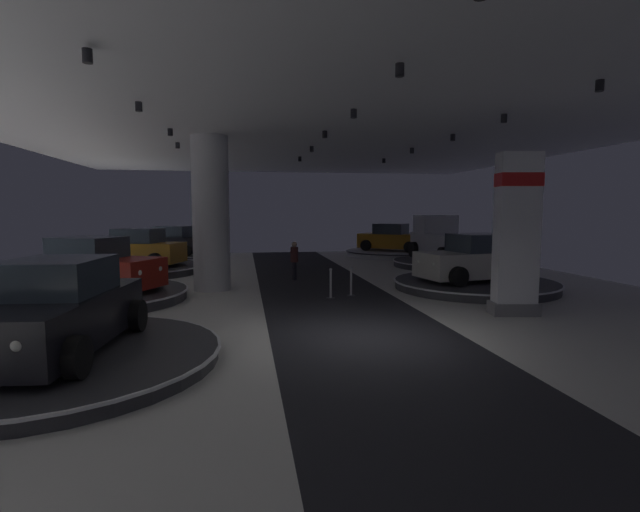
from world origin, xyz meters
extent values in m
cube|color=silver|center=(0.00, 0.00, -0.03)|extent=(24.00, 44.00, 0.05)
cube|color=#232328|center=(0.00, 0.00, 0.00)|extent=(4.40, 44.00, 0.01)
cube|color=silver|center=(0.00, 0.00, 5.55)|extent=(24.00, 44.00, 0.10)
cylinder|color=black|center=(-5.15, -1.87, 5.32)|extent=(0.16, 0.16, 0.22)
cylinder|color=black|center=(-5.15, 1.79, 5.32)|extent=(0.16, 0.16, 0.22)
cylinder|color=black|center=(-4.97, 5.39, 5.32)|extent=(0.16, 0.16, 0.22)
cylinder|color=black|center=(-5.16, 8.40, 5.32)|extent=(0.16, 0.16, 0.22)
cylinder|color=black|center=(-4.97, 12.24, 5.32)|extent=(0.16, 0.16, 0.22)
cylinder|color=black|center=(0.02, -1.97, 5.32)|extent=(0.16, 0.16, 0.22)
cylinder|color=black|center=(0.07, 1.73, 5.32)|extent=(0.16, 0.16, 0.22)
cylinder|color=black|center=(-0.11, 5.01, 5.32)|extent=(0.16, 0.16, 0.22)
cylinder|color=black|center=(-0.01, 8.62, 5.32)|extent=(0.16, 0.16, 0.22)
cylinder|color=black|center=(-0.06, 12.24, 5.32)|extent=(0.16, 0.16, 0.22)
cylinder|color=black|center=(4.25, -1.62, 5.32)|extent=(0.16, 0.16, 0.22)
cylinder|color=black|center=(4.18, 1.68, 5.32)|extent=(0.16, 0.16, 0.22)
cylinder|color=black|center=(4.26, 4.95, 5.32)|extent=(0.16, 0.16, 0.22)
cylinder|color=black|center=(4.13, 8.44, 5.32)|extent=(0.16, 0.16, 0.22)
cylinder|color=black|center=(4.12, 12.33, 5.32)|extent=(0.16, 0.16, 0.22)
cylinder|color=silver|center=(-3.90, 7.07, 2.75)|extent=(1.32, 1.32, 5.50)
cube|color=slate|center=(4.60, 1.56, 0.17)|extent=(1.35, 0.84, 0.35)
cube|color=white|center=(4.60, 1.56, 2.39)|extent=(1.18, 0.73, 4.07)
cube|color=red|center=(4.60, 1.56, 3.69)|extent=(1.20, 0.76, 0.36)
cylinder|color=#333338|center=(-7.68, 12.35, 0.17)|extent=(5.88, 5.88, 0.34)
cylinder|color=white|center=(-7.68, 12.35, 0.31)|extent=(6.00, 6.00, 0.05)
cube|color=#B77519|center=(-7.68, 12.35, 0.95)|extent=(4.54, 2.94, 0.90)
cube|color=#2D3842|center=(-7.54, 12.30, 1.70)|extent=(2.27, 2.04, 0.70)
cylinder|color=black|center=(-9.34, 11.80, 0.68)|extent=(0.71, 0.41, 0.68)
cylinder|color=black|center=(-8.76, 13.72, 0.68)|extent=(0.71, 0.41, 0.68)
cylinder|color=black|center=(-6.61, 10.97, 0.68)|extent=(0.71, 0.41, 0.68)
cylinder|color=black|center=(-6.02, 12.89, 0.68)|extent=(0.71, 0.41, 0.68)
sphere|color=white|center=(-9.79, 12.47, 1.07)|extent=(0.18, 0.18, 0.18)
sphere|color=white|center=(-9.51, 13.42, 1.07)|extent=(0.18, 0.18, 0.18)
cylinder|color=#333338|center=(5.60, 5.66, 0.16)|extent=(5.77, 5.77, 0.32)
cylinder|color=white|center=(5.60, 5.66, 0.29)|extent=(5.89, 5.89, 0.05)
cube|color=silver|center=(5.60, 5.66, 0.93)|extent=(4.45, 2.51, 0.90)
cube|color=#2D3842|center=(5.75, 5.69, 1.68)|extent=(2.14, 1.87, 0.70)
cylinder|color=black|center=(4.37, 4.43, 0.66)|extent=(0.71, 0.34, 0.68)
cylinder|color=black|center=(4.02, 6.39, 0.66)|extent=(0.71, 0.34, 0.68)
cylinder|color=black|center=(7.18, 4.93, 0.66)|extent=(0.71, 0.34, 0.68)
cylinder|color=black|center=(6.83, 6.89, 0.66)|extent=(0.71, 0.34, 0.68)
sphere|color=white|center=(3.66, 4.81, 1.04)|extent=(0.18, 0.18, 0.18)
sphere|color=white|center=(3.49, 5.79, 1.04)|extent=(0.18, 0.18, 0.18)
cylinder|color=#333338|center=(-6.15, -1.07, 0.14)|extent=(5.78, 5.78, 0.28)
cylinder|color=white|center=(-6.15, -1.07, 0.25)|extent=(5.89, 5.89, 0.05)
cube|color=black|center=(-6.15, -1.07, 0.89)|extent=(2.20, 4.36, 0.90)
cube|color=#2D3842|center=(-6.13, -0.92, 1.64)|extent=(1.74, 2.04, 0.70)
cylinder|color=black|center=(-5.29, -2.59, 0.62)|extent=(0.29, 0.70, 0.68)
cylinder|color=black|center=(-5.01, 0.25, 0.62)|extent=(0.29, 0.70, 0.68)
cylinder|color=black|center=(-7.00, 0.44, 0.62)|extent=(0.29, 0.70, 0.68)
sphere|color=white|center=(-5.85, -3.17, 1.00)|extent=(0.18, 0.18, 0.18)
cylinder|color=silver|center=(-6.98, 18.51, 0.13)|extent=(4.87, 4.87, 0.26)
cylinder|color=black|center=(-6.98, 18.51, 0.23)|extent=(4.97, 4.97, 0.05)
cube|color=black|center=(-6.98, 18.51, 0.87)|extent=(4.57, 3.22, 0.90)
cube|color=#2D3842|center=(-6.84, 18.45, 1.61)|extent=(2.34, 2.15, 0.70)
cylinder|color=black|center=(-8.68, 18.10, 0.60)|extent=(0.71, 0.45, 0.68)
cylinder|color=black|center=(-7.94, 19.96, 0.60)|extent=(0.71, 0.45, 0.68)
cylinder|color=black|center=(-6.02, 17.05, 0.60)|extent=(0.71, 0.45, 0.68)
cylinder|color=black|center=(-5.29, 18.91, 0.60)|extent=(0.71, 0.45, 0.68)
sphere|color=white|center=(-9.08, 18.80, 0.98)|extent=(0.18, 0.18, 0.18)
sphere|color=white|center=(-8.71, 19.72, 0.98)|extent=(0.18, 0.18, 0.18)
cylinder|color=#B7B7BC|center=(6.59, 18.22, 0.17)|extent=(5.82, 5.82, 0.34)
cylinder|color=black|center=(6.59, 18.22, 0.31)|extent=(5.94, 5.94, 0.05)
cube|color=#B77519|center=(6.59, 18.22, 0.95)|extent=(4.41, 4.02, 0.90)
cube|color=#2D3842|center=(6.47, 18.31, 1.70)|extent=(2.46, 2.40, 0.70)
cylinder|color=black|center=(8.33, 18.11, 0.68)|extent=(0.67, 0.60, 0.68)
cylinder|color=black|center=(7.09, 16.55, 0.68)|extent=(0.67, 0.60, 0.68)
cylinder|color=black|center=(6.09, 19.89, 0.68)|extent=(0.67, 0.60, 0.68)
cylinder|color=black|center=(4.85, 18.33, 0.68)|extent=(0.67, 0.60, 0.68)
sphere|color=white|center=(8.51, 17.33, 1.07)|extent=(0.18, 0.18, 0.18)
sphere|color=white|center=(7.89, 16.55, 1.07)|extent=(0.18, 0.18, 0.18)
cylinder|color=#333338|center=(7.65, 12.36, 0.16)|extent=(5.57, 5.57, 0.32)
cylinder|color=white|center=(7.65, 12.36, 0.29)|extent=(5.68, 5.68, 0.05)
cube|color=silver|center=(7.65, 12.36, 1.07)|extent=(2.19, 5.34, 1.20)
cube|color=silver|center=(7.62, 14.06, 2.12)|extent=(1.93, 1.73, 1.00)
cube|color=#28333D|center=(7.63, 13.55, 2.12)|extent=(1.75, 0.11, 0.75)
cylinder|color=black|center=(6.44, 14.19, 0.74)|extent=(0.29, 0.84, 0.84)
cylinder|color=black|center=(8.79, 14.23, 0.74)|extent=(0.29, 0.84, 0.84)
cylinder|color=black|center=(6.50, 10.48, 0.74)|extent=(0.29, 0.84, 0.84)
cylinder|color=black|center=(8.86, 10.52, 0.74)|extent=(0.29, 0.84, 0.84)
cylinder|color=#333338|center=(-7.44, 5.39, 0.17)|extent=(5.64, 5.64, 0.34)
cylinder|color=white|center=(-7.44, 5.39, 0.31)|extent=(5.75, 5.75, 0.05)
cube|color=maroon|center=(-7.44, 5.39, 0.95)|extent=(4.57, 3.41, 0.90)
cube|color=#2D3842|center=(-7.58, 5.46, 1.70)|extent=(2.38, 2.22, 0.70)
cylinder|color=black|center=(-5.72, 5.69, 0.68)|extent=(0.71, 0.49, 0.68)
cylinder|color=black|center=(-6.57, 3.88, 0.68)|extent=(0.71, 0.49, 0.68)
cylinder|color=black|center=(-8.31, 6.91, 0.68)|extent=(0.71, 0.49, 0.68)
cylinder|color=black|center=(-9.16, 5.10, 0.68)|extent=(0.71, 0.49, 0.68)
sphere|color=white|center=(-5.37, 4.97, 1.06)|extent=(0.18, 0.18, 0.18)
sphere|color=white|center=(-5.79, 4.07, 1.06)|extent=(0.18, 0.18, 0.18)
cylinder|color=black|center=(-0.70, 9.05, 0.40)|extent=(0.14, 0.14, 0.80)
cylinder|color=black|center=(-0.69, 8.87, 0.40)|extent=(0.14, 0.14, 0.80)
cylinder|color=#472323|center=(-0.69, 8.96, 1.06)|extent=(0.32, 0.32, 0.62)
sphere|color=tan|center=(-0.69, 8.96, 1.48)|extent=(0.22, 0.22, 0.22)
cylinder|color=#333338|center=(0.02, 4.62, 0.02)|extent=(0.28, 0.28, 0.04)
cylinder|color=#B2B2B7|center=(0.02, 4.62, 0.48)|extent=(0.07, 0.07, 0.96)
sphere|color=#B2B2B7|center=(0.02, 4.62, 0.96)|extent=(0.10, 0.10, 0.10)
cylinder|color=#333338|center=(0.79, 4.97, 0.02)|extent=(0.28, 0.28, 0.04)
cylinder|color=#B2B2B7|center=(0.79, 4.97, 0.48)|extent=(0.07, 0.07, 0.96)
sphere|color=#B2B2B7|center=(0.79, 4.97, 0.96)|extent=(0.10, 0.10, 0.10)
camera|label=1|loc=(-2.72, -10.03, 2.86)|focal=26.03mm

